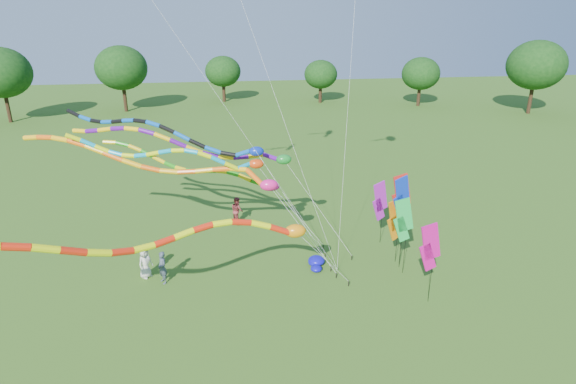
{
  "coord_description": "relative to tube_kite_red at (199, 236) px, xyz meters",
  "views": [
    {
      "loc": [
        -3.18,
        -18.09,
        13.37
      ],
      "look_at": [
        -0.13,
        4.25,
        4.8
      ],
      "focal_mm": 30.0,
      "sensor_mm": 36.0,
      "label": 1
    }
  ],
  "objects": [
    {
      "name": "person_a",
      "position": [
        -3.22,
        4.91,
        -3.72
      ],
      "size": [
        0.95,
        0.99,
        1.71
      ],
      "primitive_type": "imported",
      "rotation": [
        0.0,
        0.0,
        0.9
      ],
      "color": "beige",
      "rests_on": "ground"
    },
    {
      "name": "tube_kite_red",
      "position": [
        0.0,
        0.0,
        0.0
      ],
      "size": [
        14.11,
        5.73,
        6.82
      ],
      "rotation": [
        0.0,
        0.0,
        0.34
      ],
      "color": "black",
      "rests_on": "ground"
    },
    {
      "name": "tube_kite_green",
      "position": [
        0.24,
        9.36,
        -0.19
      ],
      "size": [
        12.7,
        5.09,
        6.43
      ],
      "rotation": [
        0.0,
        0.0,
        -0.37
      ],
      "color": "black",
      "rests_on": "ground"
    },
    {
      "name": "blue_nylon_heap",
      "position": [
        6.51,
        4.81,
        -4.34
      ],
      "size": [
        1.74,
        1.12,
        0.52
      ],
      "color": "#110DB2",
      "rests_on": "ground"
    },
    {
      "name": "tree_ring",
      "position": [
        -3.54,
        2.12,
        0.89
      ],
      "size": [
        121.02,
        116.17,
        9.55
      ],
      "color": "#382314",
      "rests_on": "ground"
    },
    {
      "name": "person_c",
      "position": [
        1.87,
        11.17,
        -3.65
      ],
      "size": [
        1.03,
        1.12,
        1.86
      ],
      "primitive_type": "imported",
      "rotation": [
        0.0,
        0.0,
        2.02
      ],
      "color": "maroon",
      "rests_on": "ground"
    },
    {
      "name": "tube_kite_orange",
      "position": [
        -1.35,
        5.85,
        1.27
      ],
      "size": [
        15.74,
        4.58,
        7.95
      ],
      "rotation": [
        0.0,
        0.0,
        -0.29
      ],
      "color": "black",
      "rests_on": "ground"
    },
    {
      "name": "banner_pole_red",
      "position": [
        10.44,
        4.47,
        -0.48
      ],
      "size": [
        1.16,
        0.24,
        5.37
      ],
      "rotation": [
        0.0,
        0.0,
        0.14
      ],
      "color": "black",
      "rests_on": "ground"
    },
    {
      "name": "banner_pole_orange",
      "position": [
        10.28,
        4.61,
        -1.92
      ],
      "size": [
        1.12,
        0.47,
        3.92
      ],
      "rotation": [
        0.0,
        0.0,
        0.35
      ],
      "color": "black",
      "rests_on": "ground"
    },
    {
      "name": "person_b",
      "position": [
        -2.25,
        4.2,
        -3.69
      ],
      "size": [
        0.69,
        0.77,
        1.77
      ],
      "primitive_type": "imported",
      "rotation": [
        0.0,
        0.0,
        -1.03
      ],
      "color": "#3A4552",
      "rests_on": "ground"
    },
    {
      "name": "banner_pole_magenta_b",
      "position": [
        10.51,
        0.63,
        -1.59
      ],
      "size": [
        1.16,
        0.22,
        4.25
      ],
      "rotation": [
        0.0,
        0.0,
        0.12
      ],
      "color": "black",
      "rests_on": "ground"
    },
    {
      "name": "tube_kite_blue",
      "position": [
        -1.2,
        7.11,
        2.53
      ],
      "size": [
        13.94,
        6.08,
        8.62
      ],
      "rotation": [
        0.0,
        0.0,
        -0.37
      ],
      "color": "black",
      "rests_on": "ground"
    },
    {
      "name": "banner_pole_blue_b",
      "position": [
        10.31,
        4.04,
        -0.47
      ],
      "size": [
        1.11,
        0.49,
        5.38
      ],
      "rotation": [
        0.0,
        0.0,
        0.37
      ],
      "color": "black",
      "rests_on": "ground"
    },
    {
      "name": "tube_kite_cyan",
      "position": [
        -0.62,
        5.85,
        1.72
      ],
      "size": [
        13.09,
        1.39,
        8.06
      ],
      "rotation": [
        0.0,
        0.0,
        -0.02
      ],
      "color": "black",
      "rests_on": "ground"
    },
    {
      "name": "banner_pole_green",
      "position": [
        10.26,
        3.47,
        -1.44
      ],
      "size": [
        1.16,
        0.15,
        4.4
      ],
      "rotation": [
        0.0,
        0.0,
        0.06
      ],
      "color": "black",
      "rests_on": "ground"
    },
    {
      "name": "banner_pole_violet",
      "position": [
        10.2,
        7.07,
        -1.8
      ],
      "size": [
        1.1,
        0.53,
        4.03
      ],
      "rotation": [
        0.0,
        0.0,
        0.41
      ],
      "color": "black",
      "rests_on": "ground"
    },
    {
      "name": "tube_kite_purple",
      "position": [
        0.06,
        6.81,
        1.95
      ],
      "size": [
        14.76,
        3.41,
        8.26
      ],
      "rotation": [
        0.0,
        0.0,
        -0.21
      ],
      "color": "black",
      "rests_on": "ground"
    },
    {
      "name": "ground",
      "position": [
        4.42,
        -0.22,
        -4.58
      ],
      "size": [
        160.0,
        160.0,
        0.0
      ],
      "primitive_type": "plane",
      "color": "#2B5B18",
      "rests_on": "ground"
    }
  ]
}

